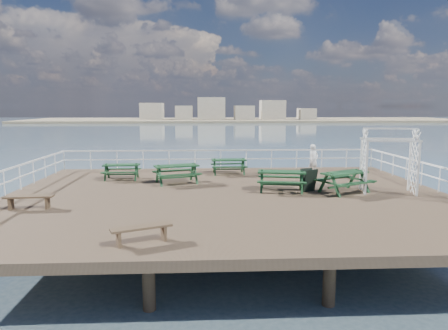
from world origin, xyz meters
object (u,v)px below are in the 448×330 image
Objects in this scene: picnic_table_d at (177,170)px; flat_bench_near at (29,199)px; picnic_table_a at (121,168)px; picnic_table_c at (282,177)px; flat_bench_far at (141,230)px; picnic_table_b at (229,163)px; picnic_table_e at (344,178)px; trellis_arbor at (389,164)px; person at (313,160)px.

flat_bench_near is (-4.83, -4.45, -0.27)m from picnic_table_d.
picnic_table_c is at bearing -24.66° from picnic_table_a.
picnic_table_d is at bearing 64.54° from flat_bench_far.
picnic_table_d reaches higher than picnic_table_a.
picnic_table_e reaches higher than picnic_table_b.
picnic_table_e is at bearing 6.53° from flat_bench_near.
picnic_table_b is 4.86m from picnic_table_c.
picnic_table_a reaches higher than flat_bench_far.
picnic_table_b is 3.59m from picnic_table_d.
picnic_table_c is at bearing -41.23° from picnic_table_d.
trellis_arbor is (4.34, -0.51, 0.57)m from picnic_table_c.
picnic_table_b is 4.39m from person.
picnic_table_c is 1.38× the size of person.
trellis_arbor reaches higher than flat_bench_near.
picnic_table_b is 1.16× the size of flat_bench_far.
flat_bench_far is (2.39, -9.37, -0.20)m from picnic_table_a.
picnic_table_a is 7.94m from picnic_table_c.
picnic_table_d is at bearing 167.06° from picnic_table_c.
picnic_table_e is 1.56× the size of person.
flat_bench_far is at bearing -43.49° from flat_bench_near.
picnic_table_b is (5.35, 1.33, 0.03)m from picnic_table_a.
person is (-0.19, 4.06, 0.18)m from picnic_table_e.
picnic_table_e is at bearing -21.25° from picnic_table_a.
picnic_table_c reaches higher than flat_bench_near.
trellis_arbor is at bearing -30.53° from picnic_table_e.
picnic_table_a is 1.07× the size of flat_bench_near.
picnic_table_c is 4.41m from trellis_arbor.
picnic_table_d is at bearing -138.17° from picnic_table_b.
picnic_table_c is (7.30, -3.12, 0.08)m from picnic_table_a.
flat_bench_near is (-11.92, -2.08, -0.28)m from picnic_table_e.
flat_bench_near is 13.25m from person.
picnic_table_c is 4.94m from picnic_table_d.
flat_bench_far is at bearing -137.03° from trellis_arbor.
picnic_table_c is 7.95m from flat_bench_far.
picnic_table_d reaches higher than picnic_table_c.
picnic_table_c is at bearing 29.00° from flat_bench_far.
flat_bench_near is at bearing -111.77° from picnic_table_a.
picnic_table_a is 0.70× the size of picnic_table_e.
picnic_table_b is at bearing 39.72° from flat_bench_near.
trellis_arbor is (11.64, -3.63, 0.65)m from picnic_table_a.
person is (4.31, -0.80, 0.24)m from picnic_table_b.
picnic_table_d is 7.11m from person.
picnic_table_b is at bearing 124.01° from picnic_table_c.
picnic_table_e is at bearing 1.17° from picnic_table_c.
person reaches higher than flat_bench_far.
flat_bench_near is (-2.07, -5.61, -0.19)m from picnic_table_a.
picnic_table_c is at bearing -175.56° from trellis_arbor.
person is (-1.98, 4.16, -0.38)m from trellis_arbor.
person is at bearing 30.86° from flat_bench_far.
flat_bench_near is 13.88m from trellis_arbor.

